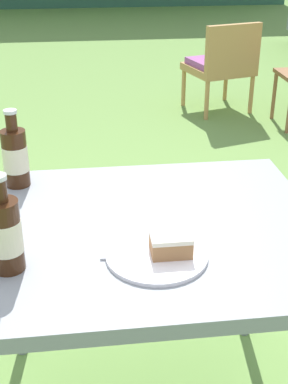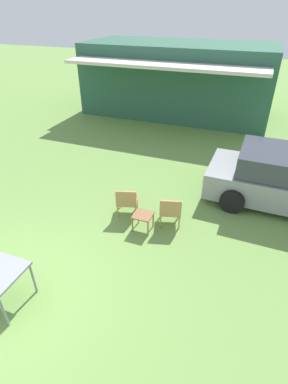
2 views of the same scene
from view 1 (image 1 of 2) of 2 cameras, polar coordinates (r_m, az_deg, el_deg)
The scene contains 6 objects.
wicker_chair_cushioned at distance 4.59m, azimuth 8.33°, elevation 13.47°, with size 0.59×0.58×0.75m.
patio_table at distance 1.46m, azimuth 0.48°, elevation -5.87°, with size 0.94×0.79×0.72m.
cake_on_plate at distance 1.29m, azimuth 2.02°, elevation -6.25°, with size 0.25×0.25×0.06m.
cola_bottle_near at distance 1.65m, azimuth -13.57°, elevation 3.70°, with size 0.08×0.08×0.24m.
cola_bottle_far at distance 1.24m, azimuth -14.59°, elevation -4.32°, with size 0.08×0.08×0.24m.
fork at distance 1.29m, azimuth -0.45°, elevation -7.03°, with size 0.19×0.03×0.01m.
Camera 1 is at (-0.16, -1.22, 1.44)m, focal length 50.00 mm.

